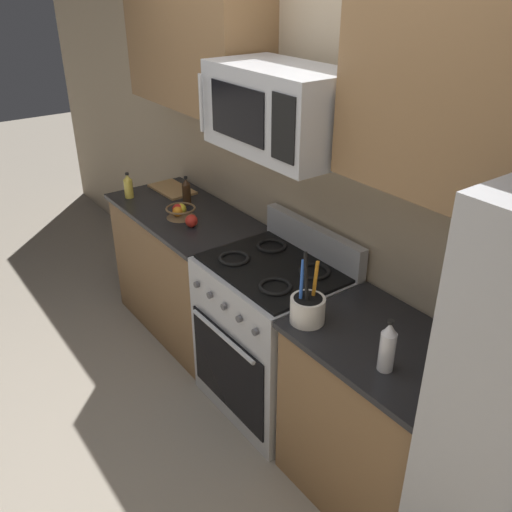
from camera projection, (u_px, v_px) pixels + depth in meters
ground_plane at (171, 450)px, 3.01m from camera, size 16.00×16.00×0.00m
wall_back at (330, 185)px, 2.96m from camera, size 8.00×0.10×2.60m
counter_left at (187, 270)px, 3.85m from camera, size 1.17×0.61×0.91m
range_oven at (272, 335)px, 3.15m from camera, size 0.76×0.65×1.09m
counter_right at (376, 420)px, 2.58m from camera, size 0.82×0.61×0.91m
microwave at (281, 110)px, 2.57m from camera, size 0.75×0.44×0.40m
upper_cabinets_left at (195, 39)px, 3.23m from camera, size 1.16×0.34×0.78m
upper_cabinets_right at (451, 87)px, 1.96m from camera, size 0.81×0.34×0.78m
utensil_crock at (308, 308)px, 2.48m from camera, size 0.16×0.16×0.34m
fruit_basket at (180, 211)px, 3.52m from camera, size 0.19×0.19×0.10m
apple_loose at (191, 221)px, 3.40m from camera, size 0.08×0.08×0.08m
cutting_board at (172, 189)px, 3.96m from camera, size 0.36×0.22×0.02m
bottle_soy at (186, 192)px, 3.70m from camera, size 0.06×0.06×0.19m
bottle_vinegar at (387, 347)px, 2.16m from camera, size 0.06×0.06×0.23m
bottle_oil at (128, 186)px, 3.81m from camera, size 0.06×0.06×0.18m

